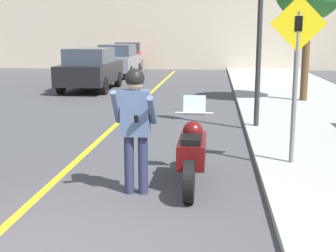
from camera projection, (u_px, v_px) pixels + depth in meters
road_center_line at (106, 134)px, 10.65m from camera, size 0.12×36.00×0.01m
building_backdrop at (187, 4)px, 29.32m from camera, size 28.00×1.20×8.05m
motorcycle at (192, 152)px, 7.08m from camera, size 0.62×2.20×1.28m
person_biker at (135, 118)px, 6.52m from camera, size 0.59×0.49×1.80m
crossing_sign at (296, 64)px, 7.65m from camera, size 0.91×0.08×2.77m
traffic_light at (260, 11)px, 10.59m from camera, size 0.26×0.30×3.81m
parked_car_black at (91, 69)px, 18.70m from camera, size 1.88×4.20×1.68m
parked_car_grey at (118, 60)px, 24.63m from camera, size 1.88×4.20×1.68m
parked_car_red at (131, 55)px, 30.70m from camera, size 1.88×4.20×1.68m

